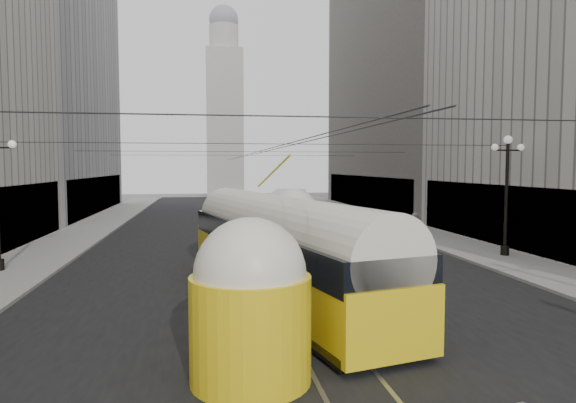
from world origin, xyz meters
name	(u,v)px	position (x,y,z in m)	size (l,w,h in m)	color
road	(248,229)	(0.00, 32.50, 0.00)	(20.00, 85.00, 0.02)	black
sidewalk_left	(96,226)	(-12.00, 36.00, 0.07)	(4.00, 72.00, 0.15)	gray
sidewalk_right	(381,221)	(12.00, 36.00, 0.07)	(4.00, 72.00, 0.15)	gray
rail_left	(238,230)	(-0.75, 32.50, 0.00)	(0.12, 85.00, 0.04)	gray
rail_right	(258,229)	(0.75, 32.50, 0.00)	(0.12, 85.00, 0.04)	gray
building_left_far	(34,71)	(-19.99, 48.00, 14.31)	(12.60, 28.60, 28.60)	#999999
building_right_far	(415,63)	(20.00, 48.00, 16.31)	(12.60, 32.60, 32.60)	#514C47
distant_tower	(224,105)	(0.00, 80.00, 14.97)	(6.00, 6.00, 31.36)	#B2AFA8
lamppost_right_mid	(507,188)	(12.60, 18.00, 3.74)	(1.86, 0.44, 6.37)	black
catenary	(250,153)	(0.12, 31.49, 5.88)	(25.00, 72.00, 0.23)	black
streetcar	(280,249)	(-0.50, 11.53, 1.87)	(6.22, 17.06, 3.83)	yellow
city_bus	(289,210)	(2.84, 30.30, 1.63)	(4.73, 12.08, 2.98)	#9EA2A3
sedan_white_far	(281,210)	(3.85, 41.25, 0.67)	(3.12, 5.03, 1.48)	silver
sedan_dark_far	(218,204)	(-1.91, 50.91, 0.60)	(2.61, 4.50, 1.33)	black
pedestrian_sidewalk_right	(415,225)	(10.50, 25.06, 0.99)	(0.82, 0.50, 1.68)	slate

